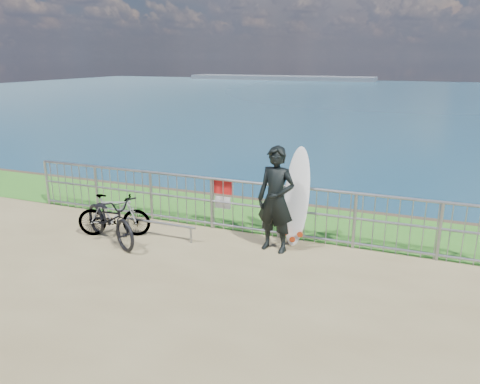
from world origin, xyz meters
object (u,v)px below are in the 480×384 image
at_px(surfer, 276,200).
at_px(surfboard, 296,200).
at_px(bicycle_far, 114,215).
at_px(bicycle_near, 110,218).

relative_size(surfer, surfboard, 1.04).
bearing_deg(surfer, bicycle_far, -162.36).
height_order(surfboard, bicycle_far, surfboard).
xyz_separation_m(surfer, surfboard, (0.27, 0.48, -0.12)).
xyz_separation_m(surfboard, bicycle_near, (-3.42, -1.31, -0.39)).
relative_size(surfer, bicycle_near, 1.06).
distance_m(surfer, bicycle_far, 3.37).
xyz_separation_m(surfboard, bicycle_far, (-3.55, -1.01, -0.44)).
bearing_deg(bicycle_near, bicycle_far, 50.66).
distance_m(bicycle_near, bicycle_far, 0.33).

